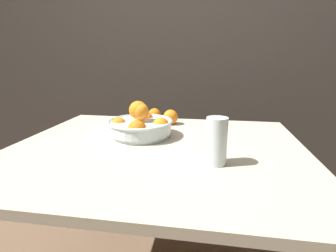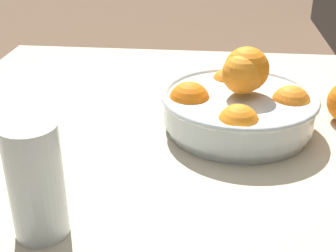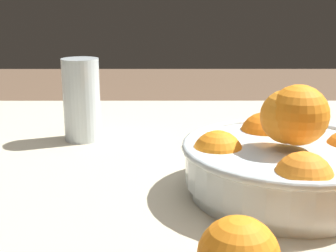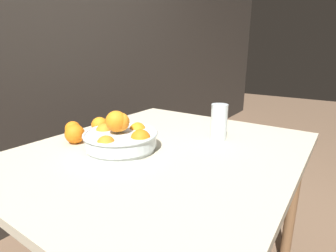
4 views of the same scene
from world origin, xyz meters
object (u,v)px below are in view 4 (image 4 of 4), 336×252
(juice_glass, at_px, (219,124))
(orange_loose_front, at_px, (73,129))
(orange_loose_near_bowl, at_px, (99,125))
(fruit_bowl, at_px, (121,137))
(orange_loose_aside, at_px, (75,134))

(juice_glass, distance_m, orange_loose_front, 0.65)
(orange_loose_near_bowl, bearing_deg, fruit_bowl, -111.67)
(orange_loose_near_bowl, distance_m, orange_loose_aside, 0.15)
(fruit_bowl, distance_m, orange_loose_near_bowl, 0.25)
(orange_loose_near_bowl, xyz_separation_m, orange_loose_aside, (-0.15, -0.02, 0.00))
(juice_glass, relative_size, orange_loose_front, 2.28)
(fruit_bowl, relative_size, orange_loose_aside, 3.55)
(fruit_bowl, xyz_separation_m, juice_glass, (0.32, -0.26, 0.02))
(orange_loose_front, xyz_separation_m, orange_loose_aside, (-0.05, -0.09, 0.01))
(orange_loose_aside, bearing_deg, orange_loose_near_bowl, 8.75)
(juice_glass, distance_m, orange_loose_aside, 0.61)
(juice_glass, bearing_deg, orange_loose_near_bowl, 115.06)
(orange_loose_front, distance_m, orange_loose_aside, 0.10)
(orange_loose_front, bearing_deg, orange_loose_near_bowl, -34.25)
(orange_loose_near_bowl, bearing_deg, juice_glass, -64.94)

